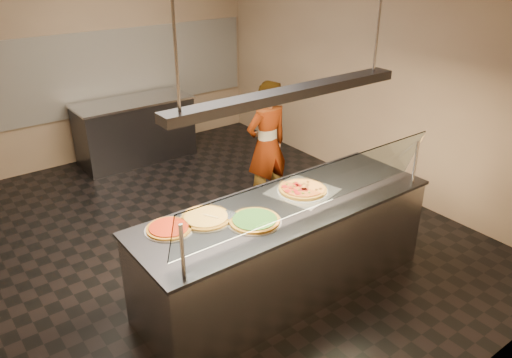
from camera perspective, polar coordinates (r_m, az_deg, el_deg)
ground at (r=5.86m, az=-5.09°, el=-6.19°), size 5.00×6.00×0.02m
wall_back at (r=7.88m, az=-17.58°, el=12.97°), size 5.00×0.02×3.00m
wall_front at (r=3.26m, az=23.39°, el=-5.41°), size 5.00×0.02×3.00m
wall_right at (r=6.82m, az=12.92°, el=11.68°), size 0.02×6.00×3.00m
tile_band at (r=7.90m, az=-17.30°, el=11.53°), size 4.90×0.02×1.20m
serving_counter at (r=4.71m, az=3.33°, el=-7.92°), size 2.87×0.94×0.93m
sneeze_guard at (r=4.11m, az=6.66°, el=-1.13°), size 2.63×0.18×0.54m
perforated_tray at (r=4.71m, az=5.29°, el=-1.35°), size 0.67×0.67×0.01m
half_pizza_pepperoni at (r=4.64m, az=4.31°, el=-1.40°), size 0.34×0.49×0.05m
half_pizza_sausage at (r=4.77m, az=6.26°, el=-0.79°), size 0.34×0.49×0.04m
pizza_spinach at (r=4.19m, az=-0.20°, el=-4.73°), size 0.46×0.46×0.03m
pizza_cheese at (r=4.26m, az=-5.78°, el=-4.38°), size 0.45×0.45×0.03m
pizza_tomato at (r=4.15m, az=-9.95°, el=-5.56°), size 0.40×0.40×0.03m
pizza_spatula at (r=4.25m, az=-4.40°, el=-4.17°), size 0.26×0.20×0.02m
prep_table at (r=7.83m, az=-13.62°, el=5.46°), size 1.73×0.74×0.93m
worker at (r=6.11m, az=1.26°, el=3.88°), size 0.59×0.39×1.61m
heat_lamp_housing at (r=4.09m, az=3.86°, el=9.72°), size 2.30×0.18×0.08m
lamp_rod_left at (r=3.41m, az=-9.27°, el=15.70°), size 0.02×0.02×1.01m
lamp_rod_right at (r=4.68m, az=13.92°, el=17.91°), size 0.02×0.02×1.01m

